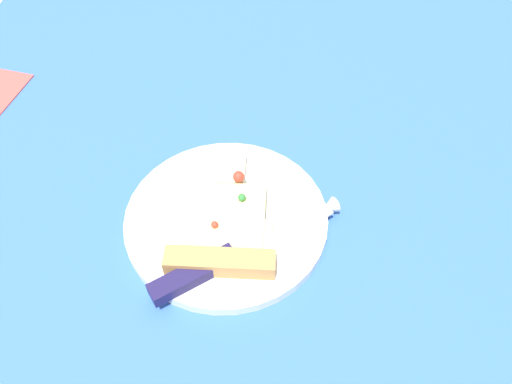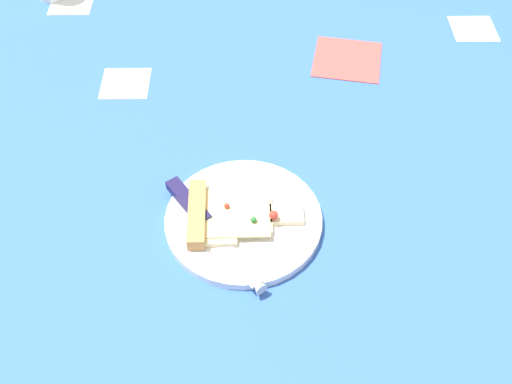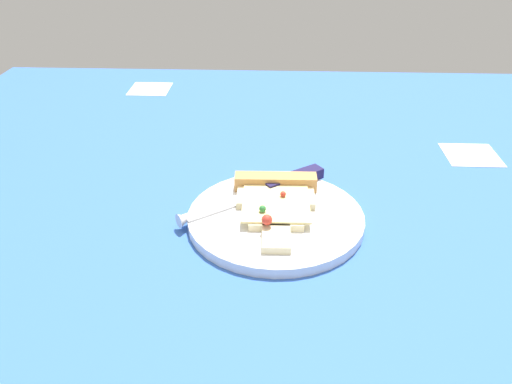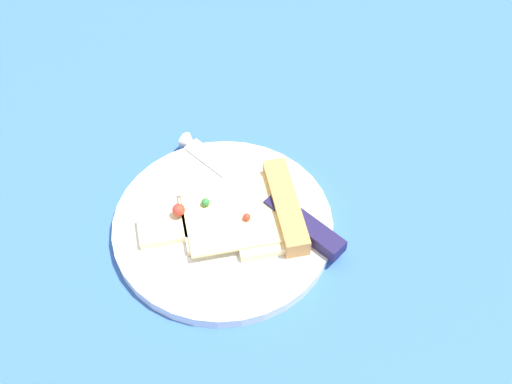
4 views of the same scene
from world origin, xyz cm
name	(u,v)px [view 3 (image 3 of 4)]	position (x,y,z in cm)	size (l,w,h in cm)	color
ground_plane	(323,259)	(0.02, -0.02, -1.50)	(150.80, 150.80, 3.00)	#3360B7
plate	(276,218)	(5.88, 6.25, 0.70)	(24.08, 24.08, 1.40)	silver
pizza_slice	(276,199)	(8.44, 6.32, 2.18)	(17.54, 12.05, 2.69)	beige
knife	(268,189)	(11.70, 7.44, 2.00)	(15.69, 20.73, 2.45)	silver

